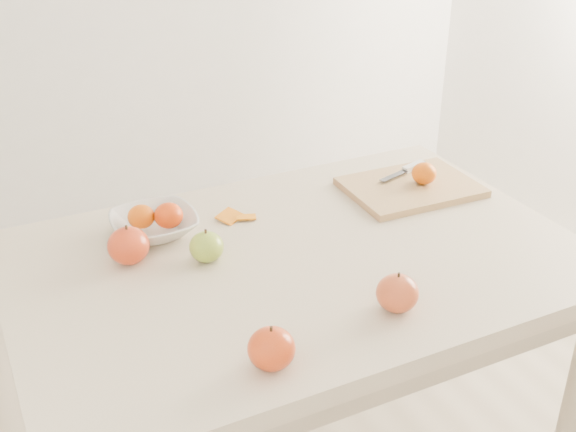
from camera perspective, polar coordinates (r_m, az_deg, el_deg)
name	(u,v)px	position (r m, az deg, el deg)	size (l,w,h in m)	color
table	(298,294)	(1.59, 0.80, -6.15)	(1.20, 0.80, 0.75)	beige
cutting_board	(411,187)	(1.84, 9.66, 2.25)	(0.32, 0.23, 0.02)	tan
board_tangerine	(424,173)	(1.83, 10.70, 3.33)	(0.06, 0.06, 0.05)	#D64807
fruit_bowl	(154,225)	(1.63, -10.52, -0.68)	(0.19, 0.19, 0.05)	silver
bowl_tangerine_near	(141,217)	(1.63, -11.52, -0.04)	(0.06, 0.06, 0.05)	#CC6207
bowl_tangerine_far	(169,215)	(1.62, -9.42, 0.05)	(0.06, 0.06, 0.06)	#C73807
orange_peel_a	(230,218)	(1.69, -4.64, -0.15)	(0.06, 0.04, 0.00)	orange
orange_peel_b	(246,218)	(1.68, -3.32, -0.16)	(0.04, 0.04, 0.00)	orange
paring_knife	(410,168)	(1.91, 9.64, 3.76)	(0.17, 0.07, 0.01)	silver
apple_green	(207,247)	(1.51, -6.46, -2.43)	(0.07, 0.07, 0.07)	olive
apple_red_a	(128,246)	(1.53, -12.49, -2.30)	(0.09, 0.09, 0.08)	#9F0E03
apple_red_e	(397,293)	(1.36, 8.64, -6.04)	(0.08, 0.08, 0.07)	maroon
apple_red_c	(271,349)	(1.22, -1.32, -10.43)	(0.08, 0.08, 0.07)	#960C04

